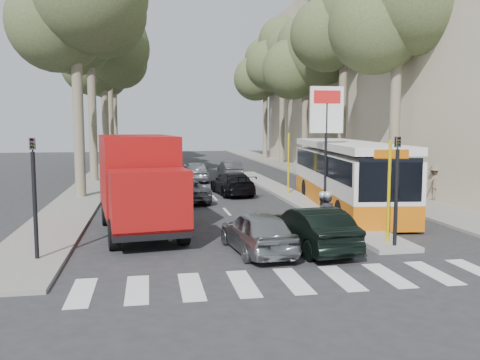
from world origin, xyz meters
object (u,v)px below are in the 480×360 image
Objects in this scene: red_truck at (139,182)px; motorcycle at (325,218)px; city_bus at (346,173)px; silver_hatchback at (257,232)px; dark_hatchback at (312,229)px.

motorcycle is (6.21, -2.56, -1.08)m from red_truck.
motorcycle is at bearing -110.44° from city_bus.
silver_hatchback is 0.56× the size of red_truck.
red_truck is at bearing -40.28° from dark_hatchback.
motorcycle is at bearing -30.01° from red_truck.
red_truck is at bearing -151.07° from city_bus.
dark_hatchback is 1.37m from motorcycle.
red_truck reaches higher than city_bus.
red_truck is (-5.40, 3.66, 1.19)m from dark_hatchback.
city_bus is 5.97× the size of motorcycle.
silver_hatchback is 0.93× the size of dark_hatchback.
dark_hatchback is 8.63m from city_bus.
red_truck is 3.36× the size of motorcycle.
city_bus is at bearing 58.35° from motorcycle.
silver_hatchback is at bearing -160.76° from motorcycle.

